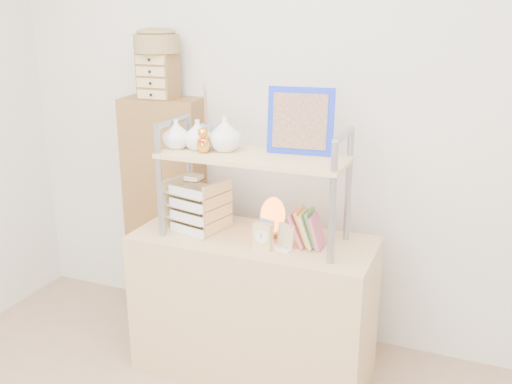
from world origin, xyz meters
The scene contains 10 objects.
room_shell centered at (0.00, 0.39, 1.69)m, with size 3.42×3.41×2.61m.
desk centered at (0.00, 1.20, 0.38)m, with size 1.20×0.50×0.75m, color tan.
cabinet centered at (-0.71, 1.57, 0.68)m, with size 0.45×0.24×1.35m, color brown.
hutch centered at (-0.08, 1.21, 1.18)m, with size 0.92×0.34×0.74m.
letter_tray centered at (-0.31, 1.19, 0.87)m, with size 0.28×0.28×0.29m.
salt_lamp centered at (0.08, 1.27, 0.85)m, with size 0.13×0.12×0.20m.
desk_clock centered at (0.10, 1.08, 0.81)m, with size 0.10×0.05×0.13m.
postcard_stand centered at (0.14, 1.13, 0.79)m, with size 0.19×0.10×0.13m.
drawer_chest centered at (-0.71, 1.55, 1.48)m, with size 0.20×0.16×0.25m.
woven_basket centered at (-0.71, 1.55, 1.65)m, with size 0.25×0.25×0.10m, color olive.
Camera 1 is at (0.99, -1.22, 1.82)m, focal length 40.00 mm.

